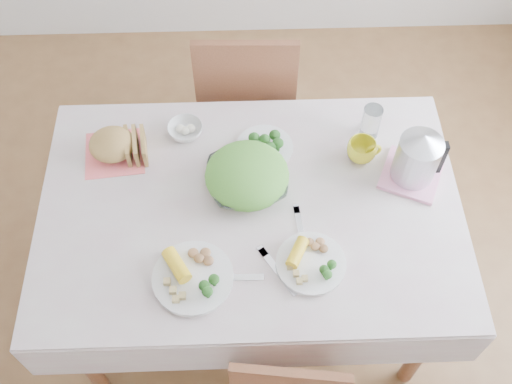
{
  "coord_description": "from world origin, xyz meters",
  "views": [
    {
      "loc": [
        -0.02,
        -1.14,
        2.55
      ],
      "look_at": [
        0.02,
        0.02,
        0.82
      ],
      "focal_mm": 42.0,
      "sensor_mm": 36.0,
      "label": 1
    }
  ],
  "objects_px": {
    "dinner_plate_left": "(193,278)",
    "dining_table": "(251,257)",
    "electric_kettle": "(418,156)",
    "chair_far": "(247,97)",
    "dinner_plate_right": "(311,263)",
    "yellow_mug": "(361,151)",
    "salad_bowl": "(247,180)"
  },
  "relations": [
    {
      "from": "salad_bowl",
      "to": "dinner_plate_right",
      "type": "bearing_deg",
      "value": -58.2
    },
    {
      "from": "dining_table",
      "to": "chair_far",
      "type": "distance_m",
      "value": 0.81
    },
    {
      "from": "salad_bowl",
      "to": "dinner_plate_right",
      "type": "height_order",
      "value": "salad_bowl"
    },
    {
      "from": "dining_table",
      "to": "electric_kettle",
      "type": "distance_m",
      "value": 0.79
    },
    {
      "from": "dinner_plate_left",
      "to": "dining_table",
      "type": "bearing_deg",
      "value": 55.1
    },
    {
      "from": "yellow_mug",
      "to": "dinner_plate_left",
      "type": "bearing_deg",
      "value": -141.74
    },
    {
      "from": "salad_bowl",
      "to": "electric_kettle",
      "type": "xyz_separation_m",
      "value": [
        0.6,
        0.02,
        0.09
      ]
    },
    {
      "from": "dining_table",
      "to": "yellow_mug",
      "type": "bearing_deg",
      "value": 25.86
    },
    {
      "from": "dinner_plate_right",
      "to": "yellow_mug",
      "type": "bearing_deg",
      "value": 63.32
    },
    {
      "from": "dining_table",
      "to": "salad_bowl",
      "type": "height_order",
      "value": "salad_bowl"
    },
    {
      "from": "salad_bowl",
      "to": "yellow_mug",
      "type": "bearing_deg",
      "value": 14.82
    },
    {
      "from": "chair_far",
      "to": "dining_table",
      "type": "bearing_deg",
      "value": 91.56
    },
    {
      "from": "yellow_mug",
      "to": "chair_far",
      "type": "bearing_deg",
      "value": 124.51
    },
    {
      "from": "dinner_plate_right",
      "to": "chair_far",
      "type": "bearing_deg",
      "value": 100.39
    },
    {
      "from": "electric_kettle",
      "to": "dinner_plate_left",
      "type": "bearing_deg",
      "value": -148.85
    },
    {
      "from": "dinner_plate_left",
      "to": "electric_kettle",
      "type": "height_order",
      "value": "electric_kettle"
    },
    {
      "from": "chair_far",
      "to": "dinner_plate_left",
      "type": "relative_size",
      "value": 3.65
    },
    {
      "from": "yellow_mug",
      "to": "electric_kettle",
      "type": "xyz_separation_m",
      "value": [
        0.17,
        -0.09,
        0.08
      ]
    },
    {
      "from": "dining_table",
      "to": "yellow_mug",
      "type": "relative_size",
      "value": 12.76
    },
    {
      "from": "dinner_plate_left",
      "to": "dinner_plate_right",
      "type": "relative_size",
      "value": 1.14
    },
    {
      "from": "salad_bowl",
      "to": "dinner_plate_left",
      "type": "relative_size",
      "value": 1.05
    },
    {
      "from": "electric_kettle",
      "to": "yellow_mug",
      "type": "bearing_deg",
      "value": 157.44
    },
    {
      "from": "dinner_plate_right",
      "to": "electric_kettle",
      "type": "height_order",
      "value": "electric_kettle"
    },
    {
      "from": "dinner_plate_left",
      "to": "dinner_plate_right",
      "type": "distance_m",
      "value": 0.39
    },
    {
      "from": "dinner_plate_right",
      "to": "yellow_mug",
      "type": "relative_size",
      "value": 2.14
    },
    {
      "from": "dining_table",
      "to": "chair_far",
      "type": "xyz_separation_m",
      "value": [
        0.0,
        0.8,
        0.09
      ]
    },
    {
      "from": "dining_table",
      "to": "chair_far",
      "type": "bearing_deg",
      "value": 89.77
    },
    {
      "from": "dining_table",
      "to": "salad_bowl",
      "type": "distance_m",
      "value": 0.43
    },
    {
      "from": "dinner_plate_right",
      "to": "yellow_mug",
      "type": "height_order",
      "value": "yellow_mug"
    },
    {
      "from": "chair_far",
      "to": "salad_bowl",
      "type": "relative_size",
      "value": 3.47
    },
    {
      "from": "chair_far",
      "to": "salad_bowl",
      "type": "bearing_deg",
      "value": 90.75
    },
    {
      "from": "dinner_plate_left",
      "to": "yellow_mug",
      "type": "relative_size",
      "value": 2.44
    }
  ]
}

